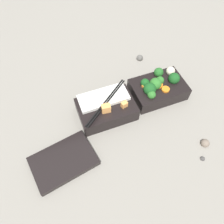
% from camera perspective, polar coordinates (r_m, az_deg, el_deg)
% --- Properties ---
extents(ground_plane, '(3.00, 3.00, 0.00)m').
position_cam_1_polar(ground_plane, '(0.79, 5.38, 2.72)').
color(ground_plane, gray).
extents(bento_tray_vegetable, '(0.19, 0.13, 0.09)m').
position_cam_1_polar(bento_tray_vegetable, '(0.80, 11.81, 6.39)').
color(bento_tray_vegetable, black).
rests_on(bento_tray_vegetable, ground_plane).
extents(bento_tray_rice, '(0.19, 0.14, 0.08)m').
position_cam_1_polar(bento_tray_rice, '(0.73, -1.54, 1.06)').
color(bento_tray_rice, black).
rests_on(bento_tray_rice, ground_plane).
extents(bento_lid, '(0.20, 0.15, 0.02)m').
position_cam_1_polar(bento_lid, '(0.68, -12.54, -12.40)').
color(bento_lid, black).
rests_on(bento_lid, ground_plane).
extents(pebble_0, '(0.03, 0.03, 0.03)m').
position_cam_1_polar(pebble_0, '(0.75, 23.13, -7.50)').
color(pebble_0, '#7A6B5B').
rests_on(pebble_0, ground_plane).
extents(pebble_1, '(0.03, 0.03, 0.03)m').
position_cam_1_polar(pebble_1, '(0.94, 7.25, 13.81)').
color(pebble_1, '#595651').
rests_on(pebble_1, ground_plane).
extents(pebble_2, '(0.02, 0.02, 0.02)m').
position_cam_1_polar(pebble_2, '(0.73, 22.63, -11.11)').
color(pebble_2, '#474442').
rests_on(pebble_2, ground_plane).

